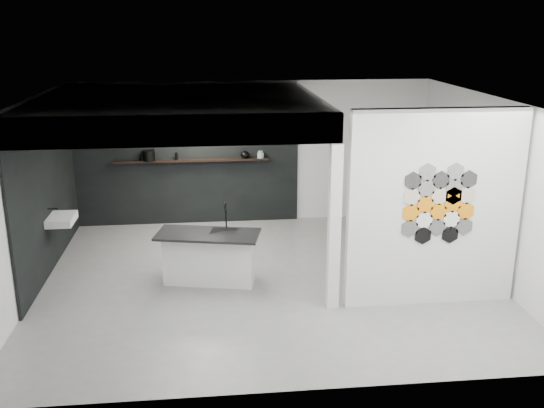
% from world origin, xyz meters
% --- Properties ---
extents(floor, '(7.00, 6.00, 0.01)m').
position_xyz_m(floor, '(0.00, 0.00, -0.01)').
color(floor, slate).
extents(partition_panel, '(2.45, 0.15, 2.80)m').
position_xyz_m(partition_panel, '(2.23, -1.00, 1.40)').
color(partition_panel, silver).
rests_on(partition_panel, floor).
extents(bay_clad_back, '(4.40, 0.04, 2.35)m').
position_xyz_m(bay_clad_back, '(-1.30, 2.97, 1.18)').
color(bay_clad_back, black).
rests_on(bay_clad_back, floor).
extents(bay_clad_left, '(0.04, 4.00, 2.35)m').
position_xyz_m(bay_clad_left, '(-3.47, 1.00, 1.18)').
color(bay_clad_left, black).
rests_on(bay_clad_left, floor).
extents(bulkhead, '(4.40, 4.00, 0.40)m').
position_xyz_m(bulkhead, '(-1.30, 1.00, 2.55)').
color(bulkhead, silver).
rests_on(bulkhead, corner_column).
extents(corner_column, '(0.16, 0.16, 2.35)m').
position_xyz_m(corner_column, '(0.82, -1.00, 1.18)').
color(corner_column, silver).
rests_on(corner_column, floor).
extents(fascia_beam, '(4.40, 0.16, 0.40)m').
position_xyz_m(fascia_beam, '(-1.30, -0.92, 2.55)').
color(fascia_beam, silver).
rests_on(fascia_beam, corner_column).
extents(wall_basin, '(0.40, 0.60, 0.12)m').
position_xyz_m(wall_basin, '(-3.24, 0.80, 0.85)').
color(wall_basin, silver).
rests_on(wall_basin, bay_clad_left).
extents(display_shelf, '(3.00, 0.15, 0.04)m').
position_xyz_m(display_shelf, '(-1.20, 2.87, 1.30)').
color(display_shelf, black).
rests_on(display_shelf, bay_clad_back).
extents(kitchen_island, '(1.66, 1.00, 1.25)m').
position_xyz_m(kitchen_island, '(-0.90, 0.04, 0.42)').
color(kitchen_island, silver).
rests_on(kitchen_island, floor).
extents(stockpot, '(0.27, 0.27, 0.20)m').
position_xyz_m(stockpot, '(-2.01, 2.87, 1.42)').
color(stockpot, black).
rests_on(stockpot, display_shelf).
extents(kettle, '(0.22, 0.22, 0.14)m').
position_xyz_m(kettle, '(-0.16, 2.87, 1.39)').
color(kettle, black).
rests_on(kettle, display_shelf).
extents(glass_bowl, '(0.17, 0.17, 0.10)m').
position_xyz_m(glass_bowl, '(0.15, 2.87, 1.37)').
color(glass_bowl, gray).
rests_on(glass_bowl, display_shelf).
extents(glass_vase, '(0.12, 0.12, 0.14)m').
position_xyz_m(glass_vase, '(0.15, 2.87, 1.39)').
color(glass_vase, gray).
rests_on(glass_vase, display_shelf).
extents(bottle_dark, '(0.06, 0.06, 0.14)m').
position_xyz_m(bottle_dark, '(-1.48, 2.87, 1.39)').
color(bottle_dark, black).
rests_on(bottle_dark, display_shelf).
extents(utensil_cup, '(0.11, 0.11, 0.11)m').
position_xyz_m(utensil_cup, '(-2.13, 2.87, 1.37)').
color(utensil_cup, black).
rests_on(utensil_cup, display_shelf).
extents(hex_tile_cluster, '(1.04, 0.02, 1.16)m').
position_xyz_m(hex_tile_cluster, '(2.26, -1.09, 1.50)').
color(hex_tile_cluster, black).
rests_on(hex_tile_cluster, partition_panel).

